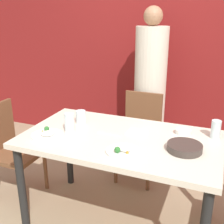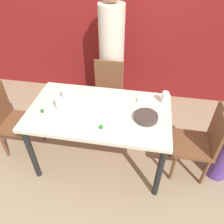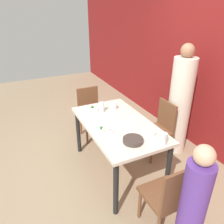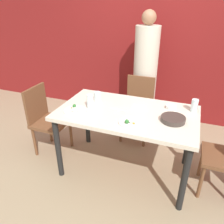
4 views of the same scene
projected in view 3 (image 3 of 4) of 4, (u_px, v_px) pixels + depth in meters
name	position (u px, v px, depth m)	size (l,w,h in m)	color
ground_plane	(117.00, 169.00, 3.18)	(10.00, 10.00, 0.00)	#998466
wall_back	(210.00, 66.00, 3.17)	(10.00, 0.06, 2.70)	maroon
dining_table	(118.00, 129.00, 2.88)	(1.43, 0.82, 0.77)	beige
chair_adult_spot	(159.00, 127.00, 3.31)	(0.40, 0.40, 0.87)	brown
chair_child_spot	(169.00, 196.00, 2.12)	(0.40, 0.40, 0.87)	brown
chair_empty_left	(91.00, 111.00, 3.82)	(0.40, 0.40, 0.87)	brown
person_adult	(180.00, 105.00, 3.31)	(0.34, 0.34, 1.69)	beige
person_child	(192.00, 210.00, 1.84)	(0.23, 0.23, 1.24)	#5B3893
bowl_curry	(133.00, 140.00, 2.43)	(0.23, 0.23, 0.05)	#3D332D
plate_rice_adult	(105.00, 129.00, 2.66)	(0.22, 0.22, 0.06)	white
plate_rice_child	(90.00, 110.00, 3.16)	(0.23, 0.23, 0.06)	white
bowl_rice_small	(151.00, 133.00, 2.58)	(0.11, 0.11, 0.04)	white
glass_water_tall	(164.00, 139.00, 2.38)	(0.07, 0.07, 0.13)	silver
glass_water_short	(102.00, 107.00, 3.10)	(0.07, 0.07, 0.15)	silver
glass_water_center	(114.00, 106.00, 3.19)	(0.08, 0.08, 0.11)	silver
napkin_folded	(129.00, 124.00, 2.81)	(0.14, 0.14, 0.01)	white
fork_steel	(115.00, 119.00, 2.92)	(0.18, 0.03, 0.01)	silver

